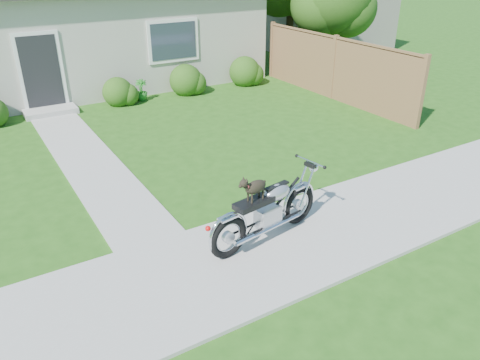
{
  "coord_description": "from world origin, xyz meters",
  "views": [
    {
      "loc": [
        -3.52,
        -4.89,
        4.17
      ],
      "look_at": [
        0.07,
        1.0,
        0.75
      ],
      "focal_mm": 35.0,
      "sensor_mm": 36.0,
      "label": 1
    }
  ],
  "objects_px": {
    "fence": "(334,68)",
    "potted_plant_right": "(141,90)",
    "motorcycle_with_dog": "(268,209)",
    "house": "(65,17)"
  },
  "relations": [
    {
      "from": "fence",
      "to": "potted_plant_right",
      "type": "xyz_separation_m",
      "value": [
        -5.14,
        2.8,
        -0.62
      ]
    },
    {
      "from": "fence",
      "to": "potted_plant_right",
      "type": "relative_size",
      "value": 10.27
    },
    {
      "from": "motorcycle_with_dog",
      "to": "house",
      "type": "bearing_deg",
      "value": 81.4
    },
    {
      "from": "fence",
      "to": "motorcycle_with_dog",
      "type": "height_order",
      "value": "fence"
    },
    {
      "from": "fence",
      "to": "potted_plant_right",
      "type": "bearing_deg",
      "value": 151.44
    },
    {
      "from": "house",
      "to": "potted_plant_right",
      "type": "relative_size",
      "value": 19.55
    },
    {
      "from": "house",
      "to": "fence",
      "type": "height_order",
      "value": "house"
    },
    {
      "from": "house",
      "to": "potted_plant_right",
      "type": "height_order",
      "value": "house"
    },
    {
      "from": "potted_plant_right",
      "to": "motorcycle_with_dog",
      "type": "relative_size",
      "value": 0.29
    },
    {
      "from": "fence",
      "to": "motorcycle_with_dog",
      "type": "xyz_separation_m",
      "value": [
        -6.19,
        -5.51,
        -0.38
      ]
    }
  ]
}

